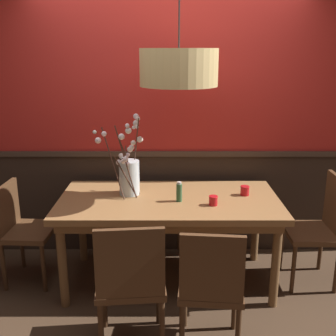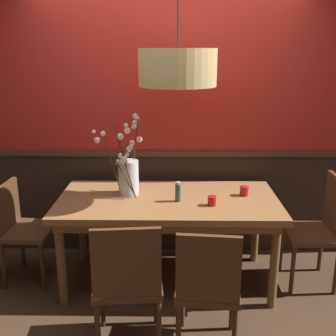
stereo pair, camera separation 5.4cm
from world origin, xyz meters
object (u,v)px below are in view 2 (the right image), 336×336
object	(u,v)px
dining_table	(168,208)
chair_near_side_left	(127,280)
candle_holder_nearer_edge	(212,201)
chair_near_side_right	(208,285)
chair_head_east_end	(320,225)
vase_with_blossoms	(128,173)
condiment_bottle	(178,192)
chair_far_side_right	(196,192)
candle_holder_nearer_center	(244,191)
pendant_lamp	(178,67)
chair_head_west_end	(21,225)

from	to	relation	value
dining_table	chair_near_side_left	xyz separation A→B (m)	(-0.25, -0.87, -0.16)
candle_holder_nearer_edge	chair_near_side_right	bearing A→B (deg)	-96.50
chair_near_side_right	chair_head_east_end	world-z (taller)	chair_head_east_end
dining_table	vase_with_blossoms	distance (m)	0.45
vase_with_blossoms	condiment_bottle	distance (m)	0.47
chair_near_side_right	condiment_bottle	world-z (taller)	condiment_bottle
chair_near_side_right	chair_near_side_left	distance (m)	0.52
chair_near_side_left	candle_holder_nearer_edge	world-z (taller)	chair_near_side_left
chair_far_side_right	chair_near_side_left	bearing A→B (deg)	-107.14
condiment_bottle	candle_holder_nearer_edge	bearing A→B (deg)	-18.25
chair_far_side_right	vase_with_blossoms	bearing A→B (deg)	-129.27
chair_near_side_left	chair_far_side_right	bearing A→B (deg)	72.86
chair_near_side_left	chair_near_side_right	bearing A→B (deg)	-2.25
vase_with_blossoms	candle_holder_nearer_edge	world-z (taller)	vase_with_blossoms
candle_holder_nearer_center	pendant_lamp	size ratio (longest dim) A/B	0.07
chair_head_west_end	candle_holder_nearer_center	size ratio (longest dim) A/B	10.77
chair_near_side_right	candle_holder_nearer_center	bearing A→B (deg)	68.67
pendant_lamp	candle_holder_nearer_center	bearing A→B (deg)	11.52
candle_holder_nearer_edge	vase_with_blossoms	bearing A→B (deg)	159.62
dining_table	chair_near_side_right	world-z (taller)	chair_near_side_right
chair_far_side_right	chair_near_side_left	distance (m)	1.81
chair_far_side_right	chair_near_side_left	xyz separation A→B (m)	(-0.53, -1.73, 0.01)
chair_far_side_right	condiment_bottle	distance (m)	1.01
chair_far_side_right	candle_holder_nearer_edge	bearing A→B (deg)	-85.97
dining_table	candle_holder_nearer_edge	bearing A→B (deg)	-24.61
chair_near_side_right	chair_far_side_right	size ratio (longest dim) A/B	0.95
chair_near_side_right	chair_far_side_right	distance (m)	1.76
chair_far_side_right	chair_near_side_right	bearing A→B (deg)	-90.37
chair_far_side_right	chair_head_east_end	distance (m)	1.33
candle_holder_nearer_edge	pendant_lamp	world-z (taller)	pendant_lamp
chair_far_side_right	candle_holder_nearer_center	distance (m)	0.91
chair_near_side_right	candle_holder_nearer_center	distance (m)	1.08
dining_table	chair_head_east_end	xyz separation A→B (m)	(1.30, -0.00, -0.15)
candle_holder_nearer_center	chair_near_side_right	bearing A→B (deg)	-111.33
candle_holder_nearer_edge	pendant_lamp	bearing A→B (deg)	156.90
dining_table	candle_holder_nearer_edge	distance (m)	0.41
chair_near_side_right	chair_head_east_end	size ratio (longest dim) A/B	0.95
chair_far_side_right	chair_head_east_end	size ratio (longest dim) A/B	1.00
chair_head_east_end	vase_with_blossoms	world-z (taller)	vase_with_blossoms
dining_table	condiment_bottle	size ratio (longest dim) A/B	11.03
candle_holder_nearer_center	candle_holder_nearer_edge	world-z (taller)	candle_holder_nearer_center
chair_head_east_end	candle_holder_nearer_edge	size ratio (longest dim) A/B	12.26
chair_far_side_right	candle_holder_nearer_edge	distance (m)	1.07
candle_holder_nearer_edge	chair_far_side_right	bearing A→B (deg)	94.03
chair_head_east_end	condiment_bottle	distance (m)	1.26
chair_far_side_right	candle_holder_nearer_center	size ratio (longest dim) A/B	11.78
dining_table	chair_head_west_end	size ratio (longest dim) A/B	2.09
candle_holder_nearer_edge	condiment_bottle	world-z (taller)	condiment_bottle
chair_far_side_right	candle_holder_nearer_center	xyz separation A→B (m)	(0.37, -0.79, 0.29)
chair_head_west_end	chair_head_east_end	distance (m)	2.58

